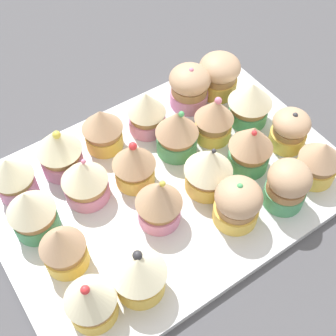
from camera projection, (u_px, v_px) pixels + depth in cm
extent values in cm
cube|color=#4C4C51|center=(168.00, 192.00, 64.68)|extent=(180.00, 180.00, 3.00)
cube|color=silver|center=(168.00, 184.00, 63.00)|extent=(47.59, 33.58, 1.20)
cylinder|color=#EFC651|center=(93.00, 308.00, 50.52)|extent=(5.51, 5.51, 2.31)
cylinder|color=#AD7F51|center=(91.00, 302.00, 49.00)|extent=(5.10, 5.10, 1.50)
cone|color=#F4EDC6|center=(88.00, 293.00, 46.93)|extent=(5.84, 5.84, 3.70)
sphere|color=red|center=(85.00, 290.00, 45.34)|extent=(1.00, 1.00, 1.00)
cylinder|color=#EFC651|center=(140.00, 282.00, 52.14)|extent=(5.82, 5.82, 2.77)
cylinder|color=#AD7F51|center=(139.00, 275.00, 50.54)|extent=(5.27, 5.27, 1.26)
cone|color=#F4EDC6|center=(138.00, 266.00, 48.80)|extent=(6.40, 6.40, 3.10)
sphere|color=#333338|center=(137.00, 255.00, 48.07)|extent=(1.12, 1.12, 1.12)
cylinder|color=#EFC651|center=(235.00, 212.00, 58.11)|extent=(5.85, 5.85, 2.30)
cylinder|color=#AD7F51|center=(237.00, 205.00, 56.75)|extent=(5.22, 5.22, 1.12)
ellipsoid|color=tan|center=(239.00, 197.00, 55.27)|extent=(6.02, 6.02, 4.30)
sphere|color=#4CB266|center=(240.00, 186.00, 53.78)|extent=(0.79, 0.79, 0.79)
cylinder|color=#4C9E6B|center=(284.00, 195.00, 59.56)|extent=(5.46, 5.46, 2.60)
cylinder|color=#AD7F51|center=(287.00, 187.00, 58.01)|extent=(5.19, 5.19, 1.27)
ellipsoid|color=tan|center=(290.00, 178.00, 56.49)|extent=(5.65, 5.65, 4.24)
cylinder|color=#EFC651|center=(315.00, 170.00, 61.97)|extent=(5.50, 5.50, 2.69)
cylinder|color=#AD7F51|center=(319.00, 162.00, 60.42)|extent=(4.97, 4.97, 1.21)
cone|color=tan|center=(323.00, 152.00, 58.72)|extent=(5.70, 5.70, 3.04)
cylinder|color=#EFC651|center=(67.00, 257.00, 54.26)|extent=(5.32, 5.32, 2.40)
cylinder|color=#AD7F51|center=(64.00, 249.00, 52.70)|extent=(4.75, 4.75, 1.52)
cone|color=tan|center=(59.00, 239.00, 50.68)|extent=(5.51, 5.51, 3.55)
cylinder|color=pink|center=(159.00, 214.00, 58.03)|extent=(5.51, 5.51, 2.25)
cylinder|color=#AD7F51|center=(159.00, 206.00, 56.53)|extent=(4.95, 4.95, 1.53)
cone|color=tan|center=(159.00, 194.00, 54.43)|extent=(5.99, 5.99, 3.76)
sphere|color=#EAD64C|center=(163.00, 184.00, 53.20)|extent=(0.77, 0.77, 0.77)
cylinder|color=#EFC651|center=(207.00, 180.00, 61.02)|extent=(6.03, 6.03, 2.59)
cylinder|color=#AD7F51|center=(208.00, 172.00, 59.58)|extent=(5.66, 5.66, 1.05)
cone|color=#F4EDC6|center=(209.00, 161.00, 57.68)|extent=(6.50, 6.50, 3.71)
sphere|color=#333338|center=(214.00, 151.00, 56.42)|extent=(0.62, 0.62, 0.62)
cylinder|color=#4C9E6B|center=(248.00, 159.00, 63.24)|extent=(5.74, 5.74, 2.64)
cylinder|color=#AD7F51|center=(250.00, 150.00, 61.64)|extent=(5.21, 5.21, 1.37)
cone|color=tan|center=(253.00, 137.00, 59.60)|extent=(6.07, 6.07, 3.75)
sphere|color=red|center=(254.00, 133.00, 57.71)|extent=(0.74, 0.74, 0.74)
cylinder|color=#EFC651|center=(287.00, 138.00, 65.67)|extent=(5.26, 5.26, 2.47)
cylinder|color=#AD7F51|center=(290.00, 130.00, 64.29)|extent=(4.66, 4.66, 1.01)
ellipsoid|color=tan|center=(292.00, 123.00, 63.09)|extent=(5.40, 5.40, 3.33)
sphere|color=#333338|center=(295.00, 115.00, 61.82)|extent=(0.80, 0.80, 0.80)
cylinder|color=#4C9E6B|center=(36.00, 222.00, 57.02)|extent=(5.75, 5.75, 2.73)
cylinder|color=#AD7F51|center=(33.00, 213.00, 55.42)|extent=(5.52, 5.52, 1.29)
cone|color=#F4EDC6|center=(28.00, 202.00, 53.45)|extent=(6.09, 6.09, 3.68)
cylinder|color=pink|center=(87.00, 190.00, 60.24)|extent=(5.99, 5.99, 2.26)
cylinder|color=#AD7F51|center=(85.00, 183.00, 58.85)|extent=(5.63, 5.63, 1.23)
cone|color=#F4EDC6|center=(83.00, 172.00, 57.02)|extent=(6.15, 6.15, 3.38)
sphere|color=pink|center=(83.00, 162.00, 56.02)|extent=(0.63, 0.63, 0.63)
cylinder|color=#EFC651|center=(135.00, 174.00, 61.59)|extent=(5.43, 5.43, 2.62)
cylinder|color=#AD7F51|center=(134.00, 166.00, 60.13)|extent=(4.90, 4.90, 1.04)
cone|color=tan|center=(133.00, 155.00, 58.25)|extent=(5.88, 5.88, 3.67)
sphere|color=red|center=(133.00, 146.00, 57.00)|extent=(1.11, 1.11, 1.11)
cylinder|color=#4C9E6B|center=(177.00, 144.00, 64.86)|extent=(5.84, 5.84, 2.75)
cylinder|color=#AD7F51|center=(177.00, 135.00, 63.33)|extent=(5.31, 5.31, 1.08)
cone|color=tan|center=(177.00, 123.00, 61.37)|extent=(6.13, 6.13, 3.85)
sphere|color=#4CB266|center=(181.00, 114.00, 59.87)|extent=(0.83, 0.83, 0.83)
cylinder|color=#EFC651|center=(213.00, 131.00, 66.69)|extent=(5.46, 5.46, 2.26)
cylinder|color=#AD7F51|center=(214.00, 122.00, 65.20)|extent=(4.85, 4.85, 1.49)
cone|color=tan|center=(215.00, 110.00, 63.22)|extent=(5.72, 5.72, 3.47)
sphere|color=pink|center=(218.00, 101.00, 62.08)|extent=(1.05, 1.05, 1.05)
cylinder|color=#4C9E6B|center=(248.00, 114.00, 68.73)|extent=(5.96, 5.96, 2.33)
cylinder|color=#AD7F51|center=(249.00, 105.00, 67.26)|extent=(5.51, 5.51, 1.37)
cone|color=#F4EDC6|center=(252.00, 93.00, 65.33)|extent=(6.61, 6.61, 3.49)
cylinder|color=pink|center=(17.00, 186.00, 60.45)|extent=(5.20, 5.20, 2.53)
cylinder|color=#AD7F51|center=(14.00, 178.00, 59.02)|extent=(4.89, 4.89, 1.07)
cone|color=#F4EDC6|center=(9.00, 168.00, 57.25)|extent=(5.64, 5.64, 3.38)
cylinder|color=pink|center=(63.00, 162.00, 62.84)|extent=(5.86, 5.86, 2.65)
cylinder|color=#AD7F51|center=(60.00, 153.00, 61.21)|extent=(5.26, 5.26, 1.44)
cone|color=#F4EDC6|center=(56.00, 141.00, 59.19)|extent=(6.26, 6.26, 3.63)
sphere|color=#EAD64C|center=(57.00, 135.00, 57.65)|extent=(1.10, 1.10, 1.10)
cylinder|color=#EFC651|center=(104.00, 139.00, 65.47)|extent=(5.42, 5.42, 2.58)
cylinder|color=#AD7F51|center=(103.00, 130.00, 63.96)|extent=(5.11, 5.11, 1.19)
cone|color=tan|center=(101.00, 120.00, 62.18)|extent=(5.86, 5.86, 3.28)
cylinder|color=pink|center=(147.00, 123.00, 67.59)|extent=(5.51, 5.51, 2.31)
cylinder|color=#AD7F51|center=(147.00, 115.00, 66.19)|extent=(4.99, 4.99, 1.21)
cone|color=#F4EDC6|center=(146.00, 103.00, 64.26)|extent=(5.65, 5.65, 3.63)
cylinder|color=pink|center=(189.00, 98.00, 70.79)|extent=(5.92, 5.92, 2.45)
cylinder|color=#AD7F51|center=(189.00, 88.00, 69.25)|extent=(5.60, 5.60, 1.42)
ellipsoid|color=tan|center=(190.00, 79.00, 67.76)|extent=(6.36, 6.36, 3.86)
sphere|color=pink|center=(191.00, 70.00, 66.24)|extent=(0.77, 0.77, 0.77)
cylinder|color=#EFC651|center=(218.00, 85.00, 72.26)|extent=(5.92, 5.92, 2.80)
cylinder|color=#AD7F51|center=(219.00, 76.00, 70.70)|extent=(5.42, 5.42, 1.13)
ellipsoid|color=tan|center=(220.00, 67.00, 69.34)|extent=(6.47, 6.47, 3.82)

